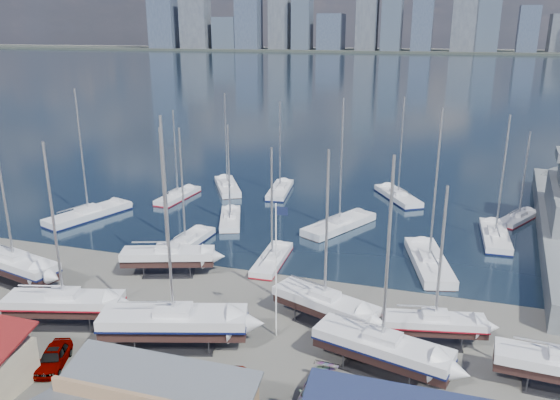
% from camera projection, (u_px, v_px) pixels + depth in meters
% --- Properties ---
extents(ground, '(1400.00, 1400.00, 0.00)m').
position_uv_depth(ground, '(239.00, 321.00, 47.30)').
color(ground, '#605E59').
rests_on(ground, ground).
extents(water, '(1400.00, 600.00, 0.40)m').
position_uv_depth(water, '(423.00, 71.00, 330.23)').
color(water, '#1B2A3F').
rests_on(water, ground).
extents(far_shore, '(1400.00, 80.00, 2.20)m').
position_uv_depth(far_shore, '(436.00, 52.00, 567.11)').
color(far_shore, '#2D332D').
rests_on(far_shore, ground).
extents(skyline, '(639.14, 43.80, 107.69)m').
position_uv_depth(skyline, '(431.00, 13.00, 552.17)').
color(skyline, '#475166').
rests_on(skyline, far_shore).
extents(sailboat_cradle_0, '(10.79, 5.24, 16.74)m').
position_uv_depth(sailboat_cradle_0, '(15.00, 264.00, 53.62)').
color(sailboat_cradle_0, '#2D2D33').
rests_on(sailboat_cradle_0, ground).
extents(sailboat_cradle_1, '(10.24, 5.22, 15.95)m').
position_uv_depth(sailboat_cradle_1, '(64.00, 303.00, 46.09)').
color(sailboat_cradle_1, '#2D2D33').
rests_on(sailboat_cradle_1, ground).
extents(sailboat_cradle_2, '(9.67, 5.42, 15.28)m').
position_uv_depth(sailboat_cradle_2, '(168.00, 256.00, 55.72)').
color(sailboat_cradle_2, '#2D2D33').
rests_on(sailboat_cradle_2, ground).
extents(sailboat_cradle_3, '(12.00, 6.35, 18.47)m').
position_uv_depth(sailboat_cradle_3, '(174.00, 322.00, 42.87)').
color(sailboat_cradle_3, '#2D2D33').
rests_on(sailboat_cradle_3, ground).
extents(sailboat_cradle_4, '(9.67, 5.84, 15.33)m').
position_uv_depth(sailboat_cradle_4, '(325.00, 303.00, 46.09)').
color(sailboat_cradle_4, '#2D2D33').
rests_on(sailboat_cradle_4, ground).
extents(sailboat_cradle_5, '(10.57, 5.39, 16.43)m').
position_uv_depth(sailboat_cradle_5, '(382.00, 348.00, 39.63)').
color(sailboat_cradle_5, '#2D2D33').
rests_on(sailboat_cradle_5, ground).
extents(sailboat_cradle_6, '(8.37, 3.80, 13.29)m').
position_uv_depth(sailboat_cradle_6, '(434.00, 323.00, 43.19)').
color(sailboat_cradle_6, '#2D2D33').
rests_on(sailboat_cradle_6, ground).
extents(sailboat_moored_0, '(7.19, 12.41, 17.91)m').
position_uv_depth(sailboat_moored_0, '(89.00, 216.00, 72.90)').
color(sailboat_moored_0, black).
rests_on(sailboat_moored_0, water).
extents(sailboat_moored_1, '(3.38, 9.43, 13.81)m').
position_uv_depth(sailboat_moored_1, '(178.00, 197.00, 81.14)').
color(sailboat_moored_1, black).
rests_on(sailboat_moored_1, water).
extents(sailboat_moored_2, '(7.65, 10.45, 15.65)m').
position_uv_depth(sailboat_moored_2, '(227.00, 188.00, 85.68)').
color(sailboat_moored_2, black).
rests_on(sailboat_moored_2, water).
extents(sailboat_moored_3, '(3.52, 9.95, 14.59)m').
position_uv_depth(sailboat_moored_3, '(186.00, 244.00, 63.34)').
color(sailboat_moored_3, black).
rests_on(sailboat_moored_3, water).
extents(sailboat_moored_4, '(5.44, 9.23, 13.47)m').
position_uv_depth(sailboat_moored_4, '(230.00, 220.00, 71.39)').
color(sailboat_moored_4, black).
rests_on(sailboat_moored_4, water).
extents(sailboat_moored_5, '(3.91, 10.11, 14.72)m').
position_uv_depth(sailboat_moored_5, '(280.00, 191.00, 83.98)').
color(sailboat_moored_5, black).
rests_on(sailboat_moored_5, water).
extents(sailboat_moored_6, '(2.80, 9.01, 13.36)m').
position_uv_depth(sailboat_moored_6, '(272.00, 261.00, 58.87)').
color(sailboat_moored_6, black).
rests_on(sailboat_moored_6, water).
extents(sailboat_moored_7, '(8.12, 11.57, 17.20)m').
position_uv_depth(sailboat_moored_7, '(339.00, 226.00, 69.06)').
color(sailboat_moored_7, black).
rests_on(sailboat_moored_7, water).
extents(sailboat_moored_8, '(8.01, 10.58, 15.81)m').
position_uv_depth(sailboat_moored_8, '(398.00, 197.00, 80.83)').
color(sailboat_moored_8, black).
rests_on(sailboat_moored_8, water).
extents(sailboat_moored_9, '(5.98, 12.14, 17.66)m').
position_uv_depth(sailboat_moored_9, '(429.00, 264.00, 57.97)').
color(sailboat_moored_9, black).
rests_on(sailboat_moored_9, water).
extents(sailboat_moored_10, '(3.21, 10.60, 15.75)m').
position_uv_depth(sailboat_moored_10, '(495.00, 237.00, 65.37)').
color(sailboat_moored_10, black).
rests_on(sailboat_moored_10, water).
extents(sailboat_moored_11, '(6.15, 8.36, 12.42)m').
position_uv_depth(sailboat_moored_11, '(518.00, 219.00, 71.83)').
color(sailboat_moored_11, black).
rests_on(sailboat_moored_11, water).
extents(car_a, '(3.22, 4.81, 1.52)m').
position_uv_depth(car_a, '(54.00, 357.00, 40.78)').
color(car_a, gray).
rests_on(car_a, ground).
extents(car_b, '(4.70, 3.01, 1.46)m').
position_uv_depth(car_b, '(156.00, 382.00, 37.99)').
color(car_b, gray).
rests_on(car_b, ground).
extents(car_c, '(4.58, 6.33, 1.60)m').
position_uv_depth(car_c, '(229.00, 394.00, 36.59)').
color(car_c, gray).
rests_on(car_c, ground).
extents(car_d, '(2.46, 5.39, 1.53)m').
position_uv_depth(car_d, '(317.00, 392.00, 36.84)').
color(car_d, gray).
rests_on(car_d, ground).
extents(flagpole, '(1.02, 0.12, 11.49)m').
position_uv_depth(flagpole, '(277.00, 262.00, 43.10)').
color(flagpole, white).
rests_on(flagpole, ground).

